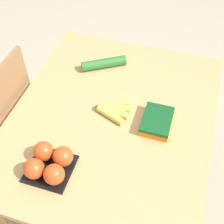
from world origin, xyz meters
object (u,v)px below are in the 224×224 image
object	(u,v)px
carrot_bag	(157,121)
cucumber_near	(104,63)
chair	(0,130)
banana_bunch	(112,110)
tomato_pack	(49,163)

from	to	relation	value
carrot_bag	cucumber_near	xyz separation A→B (m)	(0.31, 0.35, -0.00)
chair	banana_bunch	distance (m)	0.68
cucumber_near	tomato_pack	bearing A→B (deg)	179.29
banana_bunch	carrot_bag	distance (m)	0.21
chair	cucumber_near	distance (m)	0.68
cucumber_near	chair	bearing A→B (deg)	128.74
tomato_pack	cucumber_near	world-z (taller)	tomato_pack
chair	tomato_pack	bearing A→B (deg)	61.36
chair	cucumber_near	world-z (taller)	chair
carrot_bag	cucumber_near	distance (m)	0.47
banana_bunch	carrot_bag	size ratio (longest dim) A/B	0.93
tomato_pack	cucumber_near	size ratio (longest dim) A/B	0.78
banana_bunch	tomato_pack	distance (m)	0.39
banana_bunch	cucumber_near	bearing A→B (deg)	24.87
banana_bunch	cucumber_near	distance (m)	0.32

